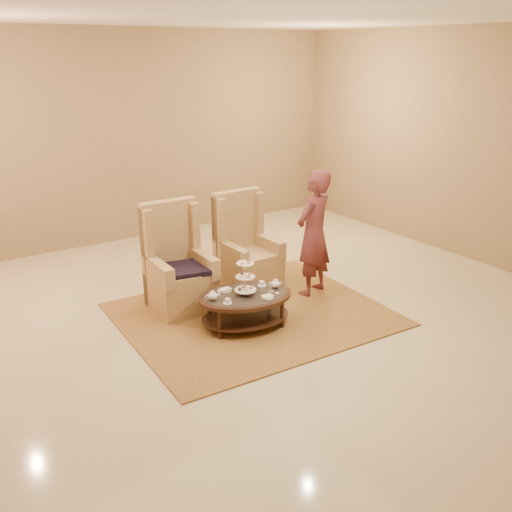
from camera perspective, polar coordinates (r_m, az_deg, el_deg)
ground at (r=7.07m, az=0.58°, el=-6.41°), size 8.00×8.00×0.00m
ceiling at (r=7.07m, az=0.58°, el=-6.41°), size 8.00×8.00×0.02m
wall_back at (r=10.00m, az=-12.67°, el=11.47°), size 8.00×0.04×3.50m
wall_right at (r=9.31m, az=21.74°, el=9.96°), size 0.04×8.00×3.50m
rug at (r=7.20m, az=-0.29°, el=-5.84°), size 3.25×2.75×0.02m
tea_table at (r=6.77m, az=-1.07°, el=-4.44°), size 1.27×1.00×0.95m
armchair_left at (r=7.33m, az=-7.83°, el=-1.69°), size 0.76×0.78×1.37m
armchair_right at (r=7.91m, az=-1.11°, el=0.03°), size 0.73×0.76×1.34m
person at (r=7.57m, az=5.78°, el=2.25°), size 0.72×0.59×1.71m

